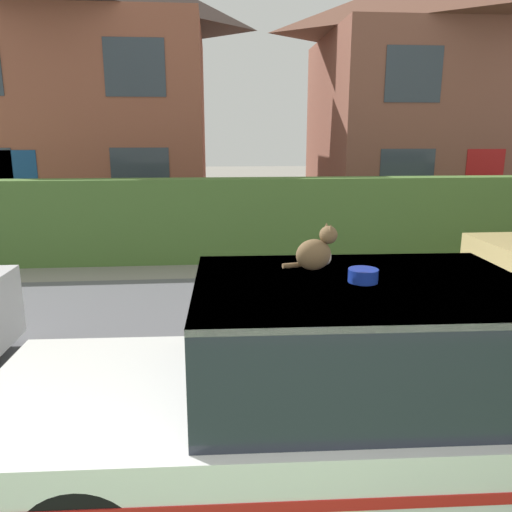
# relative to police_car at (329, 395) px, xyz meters

# --- Properties ---
(road_strip) EXTENTS (28.00, 6.83, 0.01)m
(road_strip) POSITION_rel_police_car_xyz_m (-0.67, 1.98, -0.72)
(road_strip) COLOR #5B5B60
(road_strip) RESTS_ON ground
(garden_hedge) EXTENTS (15.72, 0.53, 1.64)m
(garden_hedge) POSITION_rel_police_car_xyz_m (-0.09, 6.64, 0.09)
(garden_hedge) COLOR #4C7233
(garden_hedge) RESTS_ON ground
(police_car) EXTENTS (4.49, 1.82, 1.60)m
(police_car) POSITION_rel_police_car_xyz_m (0.00, 0.00, 0.00)
(police_car) COLOR black
(police_car) RESTS_ON road_strip
(cat) EXTENTS (0.35, 0.20, 0.30)m
(cat) POSITION_rel_police_car_xyz_m (-0.11, 0.01, 1.00)
(cat) COLOR brown
(cat) RESTS_ON police_car
(house_left) EXTENTS (7.01, 6.20, 7.64)m
(house_left) POSITION_rel_police_car_xyz_m (-4.34, 12.35, 3.17)
(house_left) COLOR #93513D
(house_left) RESTS_ON ground
(house_right) EXTENTS (7.30, 5.63, 7.12)m
(house_right) POSITION_rel_police_car_xyz_m (6.01, 11.92, 2.91)
(house_right) COLOR brown
(house_right) RESTS_ON ground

